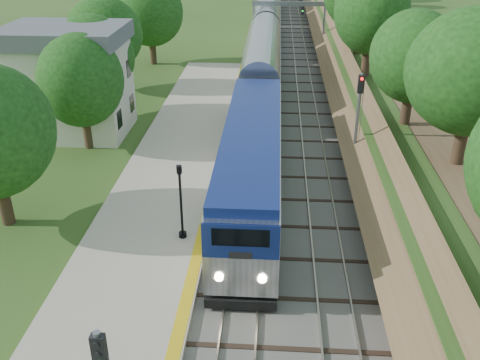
# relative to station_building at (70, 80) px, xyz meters

# --- Properties ---
(trackbed) EXTENTS (9.50, 170.00, 0.28)m
(trackbed) POSITION_rel_station_building_xyz_m (16.00, 30.00, -4.02)
(trackbed) COLOR #4C4944
(trackbed) RESTS_ON ground
(platform) EXTENTS (6.40, 68.00, 0.38)m
(platform) POSITION_rel_station_building_xyz_m (8.80, -14.00, -3.90)
(platform) COLOR #ADA08C
(platform) RESTS_ON ground
(yellow_stripe) EXTENTS (0.55, 68.00, 0.01)m
(yellow_stripe) POSITION_rel_station_building_xyz_m (11.65, -14.00, -3.70)
(yellow_stripe) COLOR gold
(yellow_stripe) RESTS_ON platform
(embankment) EXTENTS (10.64, 170.00, 11.70)m
(embankment) POSITION_rel_station_building_xyz_m (24.35, 30.00, -2.14)
(embankment) COLOR brown
(embankment) RESTS_ON ground
(station_building) EXTENTS (8.60, 6.60, 8.00)m
(station_building) POSITION_rel_station_building_xyz_m (0.00, 0.00, 0.00)
(station_building) COLOR beige
(station_building) RESTS_ON ground
(signal_gantry) EXTENTS (8.40, 0.38, 6.20)m
(signal_gantry) POSITION_rel_station_building_xyz_m (16.47, 24.99, 0.73)
(signal_gantry) COLOR slate
(signal_gantry) RESTS_ON ground
(trees_behind_platform) EXTENTS (7.82, 53.32, 7.21)m
(trees_behind_platform) POSITION_rel_station_building_xyz_m (2.83, -9.33, 0.44)
(trees_behind_platform) COLOR #332316
(trees_behind_platform) RESTS_ON ground
(train) EXTENTS (3.15, 126.14, 4.63)m
(train) POSITION_rel_station_building_xyz_m (14.00, 41.98, -1.73)
(train) COLOR black
(train) RESTS_ON trackbed
(lamppost_far) EXTENTS (0.40, 0.40, 4.02)m
(lamppost_far) POSITION_rel_station_building_xyz_m (10.69, -14.76, -1.91)
(lamppost_far) COLOR black
(lamppost_far) RESTS_ON platform
(signal_farside) EXTENTS (0.37, 0.29, 6.75)m
(signal_farside) POSITION_rel_station_building_xyz_m (20.20, -6.72, 0.15)
(signal_farside) COLOR slate
(signal_farside) RESTS_ON ground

